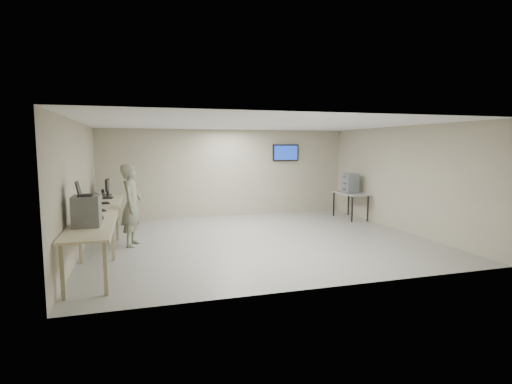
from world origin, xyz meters
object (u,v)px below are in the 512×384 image
object	(u,v)px
equipment_box	(87,211)
soldier	(132,205)
side_table	(350,195)
workbench	(100,213)

from	to	relation	value
equipment_box	soldier	size ratio (longest dim) A/B	0.28
soldier	side_table	distance (m)	6.74
workbench	equipment_box	size ratio (longest dim) A/B	11.32
equipment_box	side_table	world-z (taller)	equipment_box
equipment_box	side_table	size ratio (longest dim) A/B	0.39
equipment_box	workbench	bearing A→B (deg)	89.03
workbench	soldier	world-z (taller)	soldier
soldier	side_table	xyz separation A→B (m)	(6.54, 1.64, -0.20)
equipment_box	soldier	world-z (taller)	soldier
workbench	equipment_box	distance (m)	1.83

